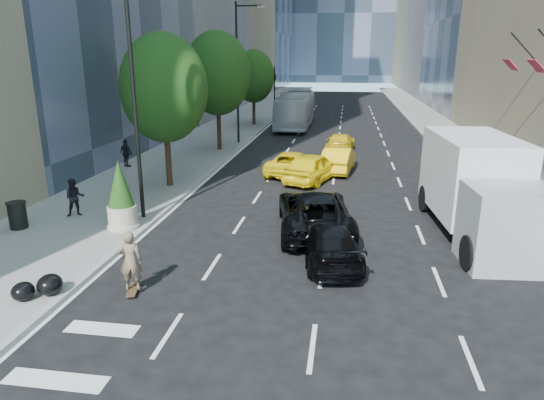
% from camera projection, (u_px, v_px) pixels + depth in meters
% --- Properties ---
extents(ground, '(160.00, 160.00, 0.00)m').
position_uv_depth(ground, '(290.00, 272.00, 15.15)').
color(ground, black).
rests_on(ground, ground).
extents(sidewalk_left, '(6.00, 120.00, 0.15)m').
position_uv_depth(sidewalk_left, '(231.00, 128.00, 44.85)').
color(sidewalk_left, slate).
rests_on(sidewalk_left, ground).
extents(sidewalk_right, '(4.00, 120.00, 0.15)m').
position_uv_depth(sidewalk_right, '(444.00, 132.00, 42.09)').
color(sidewalk_right, slate).
rests_on(sidewalk_right, ground).
extents(lamp_near, '(2.13, 0.22, 10.00)m').
position_uv_depth(lamp_near, '(137.00, 74.00, 18.19)').
color(lamp_near, black).
rests_on(lamp_near, sidewalk_left).
extents(lamp_far, '(2.13, 0.22, 10.00)m').
position_uv_depth(lamp_far, '(239.00, 65.00, 35.24)').
color(lamp_far, black).
rests_on(lamp_far, sidewalk_left).
extents(tree_near, '(4.20, 4.20, 7.46)m').
position_uv_depth(tree_near, '(164.00, 88.00, 23.29)').
color(tree_near, black).
rests_on(tree_near, sidewalk_left).
extents(tree_mid, '(4.50, 4.50, 7.99)m').
position_uv_depth(tree_mid, '(217.00, 74.00, 32.67)').
color(tree_mid, black).
rests_on(tree_mid, sidewalk_left).
extents(tree_far, '(3.90, 3.90, 6.92)m').
position_uv_depth(tree_far, '(254.00, 76.00, 45.18)').
color(tree_far, black).
rests_on(tree_far, sidewalk_left).
extents(traffic_signal, '(2.48, 0.53, 5.20)m').
position_uv_depth(traffic_signal, '(275.00, 77.00, 52.75)').
color(traffic_signal, black).
rests_on(traffic_signal, sidewalk_left).
extents(skateboarder, '(0.72, 0.56, 1.75)m').
position_uv_depth(skateboarder, '(131.00, 265.00, 13.54)').
color(skateboarder, brown).
rests_on(skateboarder, ground).
extents(black_sedan_lincoln, '(3.44, 6.01, 1.58)m').
position_uv_depth(black_sedan_lincoln, '(314.00, 212.00, 18.43)').
color(black_sedan_lincoln, black).
rests_on(black_sedan_lincoln, ground).
extents(black_sedan_mercedes, '(2.48, 4.60, 1.27)m').
position_uv_depth(black_sedan_mercedes, '(330.00, 243.00, 15.74)').
color(black_sedan_mercedes, black).
rests_on(black_sedan_mercedes, ground).
extents(taxi_a, '(3.25, 4.91, 1.55)m').
position_uv_depth(taxi_a, '(313.00, 167.00, 25.84)').
color(taxi_a, yellow).
rests_on(taxi_a, ground).
extents(taxi_b, '(2.05, 4.54, 1.45)m').
position_uv_depth(taxi_b, '(339.00, 159.00, 28.03)').
color(taxi_b, yellow).
rests_on(taxi_b, ground).
extents(taxi_c, '(3.06, 4.97, 1.29)m').
position_uv_depth(taxi_c, '(293.00, 163.00, 27.47)').
color(taxi_c, yellow).
rests_on(taxi_c, ground).
extents(taxi_d, '(2.10, 4.46, 1.26)m').
position_uv_depth(taxi_d, '(340.00, 143.00, 33.98)').
color(taxi_d, yellow).
rests_on(taxi_d, ground).
extents(city_bus, '(2.75, 11.62, 3.24)m').
position_uv_depth(city_bus, '(296.00, 110.00, 45.49)').
color(city_bus, silver).
rests_on(city_bus, ground).
extents(box_truck, '(3.30, 7.69, 3.58)m').
position_uv_depth(box_truck, '(479.00, 188.00, 17.79)').
color(box_truck, silver).
rests_on(box_truck, ground).
extents(pedestrian_a, '(0.95, 0.89, 1.57)m').
position_uv_depth(pedestrian_a, '(75.00, 198.00, 19.73)').
color(pedestrian_a, black).
rests_on(pedestrian_a, sidewalk_left).
extents(pedestrian_b, '(1.04, 0.80, 1.65)m').
position_uv_depth(pedestrian_b, '(126.00, 153.00, 28.51)').
color(pedestrian_b, black).
rests_on(pedestrian_b, sidewalk_left).
extents(trash_can, '(0.66, 0.66, 0.99)m').
position_uv_depth(trash_can, '(18.00, 216.00, 18.40)').
color(trash_can, black).
rests_on(trash_can, sidewalk_left).
extents(planter_shrub, '(1.09, 1.09, 2.62)m').
position_uv_depth(planter_shrub, '(121.00, 196.00, 18.26)').
color(planter_shrub, '#B4AB95').
rests_on(planter_shrub, sidewalk_left).
extents(garbage_bags, '(1.15, 1.11, 0.57)m').
position_uv_depth(garbage_bags, '(39.00, 287.00, 13.21)').
color(garbage_bags, black).
rests_on(garbage_bags, sidewalk_left).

